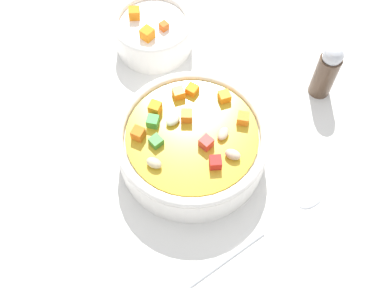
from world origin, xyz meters
TOP-DOWN VIEW (x-y plane):
  - ground_plane at (0.00, 0.00)cm, footprint 140.00×140.00cm
  - soup_bowl_main at (0.01, 0.00)cm, footprint 18.14×18.14cm
  - spoon at (-11.97, -5.06)cm, footprint 8.66×22.61cm
  - side_bowl_small at (18.96, 0.36)cm, footprint 10.96×10.96cm
  - pepper_shaker at (4.65, -19.48)cm, footprint 2.90×2.90cm

SIDE VIEW (x-z plane):
  - ground_plane at x=0.00cm, z-range -2.00..0.00cm
  - spoon at x=-11.97cm, z-range -0.03..0.74cm
  - side_bowl_small at x=18.96cm, z-range -0.33..5.57cm
  - soup_bowl_main at x=0.01cm, z-range -0.29..6.48cm
  - pepper_shaker at x=4.65cm, z-range -0.02..8.54cm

